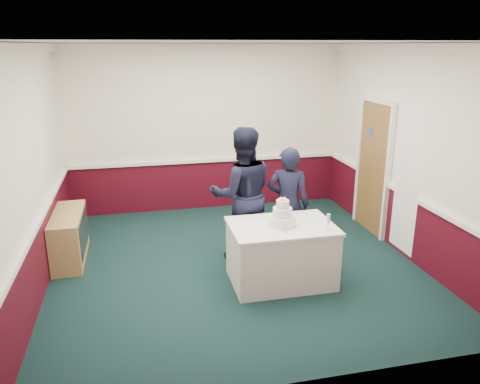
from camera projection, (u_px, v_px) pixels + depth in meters
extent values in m
plane|color=#122C27|center=(235.00, 264.00, 6.62)|extent=(5.00, 5.00, 0.00)
cube|color=white|center=(206.00, 129.00, 8.47)|extent=(5.00, 0.05, 3.00)
cube|color=white|center=(35.00, 172.00, 5.65)|extent=(0.05, 5.00, 3.00)
cube|color=white|center=(404.00, 152.00, 6.69)|extent=(0.05, 5.00, 3.00)
cube|color=white|center=(235.00, 44.00, 5.72)|extent=(5.00, 5.00, 0.05)
cube|color=#430816|center=(207.00, 185.00, 8.79)|extent=(5.00, 0.02, 0.90)
cube|color=white|center=(207.00, 161.00, 8.64)|extent=(4.98, 0.05, 0.06)
cube|color=white|center=(205.00, 47.00, 8.03)|extent=(5.00, 0.08, 0.12)
cube|color=#976135|center=(373.00, 169.00, 7.57)|extent=(0.05, 0.90, 2.10)
cube|color=#234799|center=(370.00, 132.00, 7.53)|extent=(0.01, 0.12, 0.12)
cube|color=white|center=(408.00, 177.00, 6.54)|extent=(0.02, 0.60, 2.20)
cube|color=tan|center=(69.00, 237.00, 6.68)|extent=(0.40, 1.20, 0.70)
cube|color=black|center=(84.00, 232.00, 6.71)|extent=(0.01, 1.00, 0.50)
cube|color=white|center=(281.00, 254.00, 6.04)|extent=(1.28, 0.88, 0.76)
cube|color=white|center=(282.00, 226.00, 5.92)|extent=(1.32, 0.92, 0.04)
cylinder|color=white|center=(282.00, 220.00, 5.90)|extent=(0.34, 0.34, 0.12)
cylinder|color=silver|center=(282.00, 224.00, 5.91)|extent=(0.35, 0.35, 0.03)
cylinder|color=white|center=(282.00, 212.00, 5.86)|extent=(0.24, 0.24, 0.11)
cylinder|color=silver|center=(282.00, 215.00, 5.87)|extent=(0.25, 0.25, 0.02)
cylinder|color=white|center=(283.00, 204.00, 5.83)|extent=(0.16, 0.16, 0.10)
cylinder|color=silver|center=(283.00, 207.00, 5.84)|extent=(0.17, 0.17, 0.02)
sphere|color=#EDE5C9|center=(283.00, 199.00, 5.81)|extent=(0.03, 0.03, 0.03)
sphere|color=#EDE5C9|center=(285.00, 198.00, 5.83)|extent=(0.03, 0.03, 0.03)
sphere|color=#EDE5C9|center=(281.00, 198.00, 5.83)|extent=(0.03, 0.03, 0.03)
sphere|color=#EDE5C9|center=(285.00, 199.00, 5.79)|extent=(0.03, 0.03, 0.03)
sphere|color=#EDE5C9|center=(281.00, 199.00, 5.79)|extent=(0.03, 0.03, 0.03)
cube|color=silver|center=(285.00, 231.00, 5.72)|extent=(0.06, 0.22, 0.00)
cylinder|color=silver|center=(328.00, 230.00, 5.76)|extent=(0.05, 0.05, 0.01)
cylinder|color=silver|center=(328.00, 226.00, 5.74)|extent=(0.01, 0.01, 0.09)
cylinder|color=silver|center=(328.00, 218.00, 5.71)|extent=(0.04, 0.04, 0.11)
imported|color=black|center=(242.00, 194.00, 6.58)|extent=(0.96, 0.76, 1.91)
imported|color=black|center=(288.00, 204.00, 6.60)|extent=(0.71, 0.60, 1.64)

